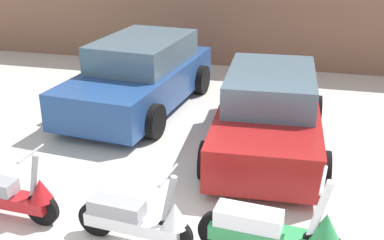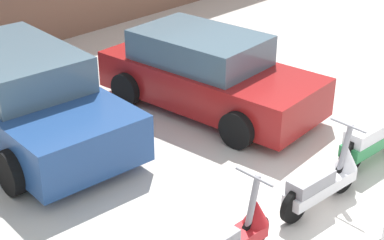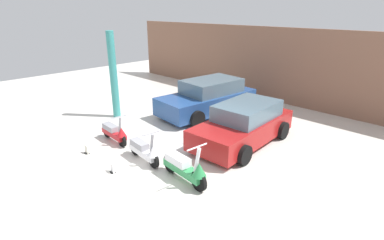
{
  "view_description": "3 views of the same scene",
  "coord_description": "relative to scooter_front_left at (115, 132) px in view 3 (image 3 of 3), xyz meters",
  "views": [
    {
      "loc": [
        1.68,
        -3.48,
        3.51
      ],
      "look_at": [
        0.12,
        2.82,
        0.83
      ],
      "focal_mm": 45.0,
      "sensor_mm": 36.0,
      "label": 1
    },
    {
      "loc": [
        -5.74,
        -2.12,
        4.31
      ],
      "look_at": [
        -0.6,
        2.65,
        0.81
      ],
      "focal_mm": 55.0,
      "sensor_mm": 36.0,
      "label": 2
    },
    {
      "loc": [
        6.15,
        -3.51,
        4.07
      ],
      "look_at": [
        0.29,
        2.45,
        0.93
      ],
      "focal_mm": 28.0,
      "sensor_mm": 36.0,
      "label": 3
    }
  ],
  "objects": [
    {
      "name": "ground_plane",
      "position": [
        1.77,
        -1.03,
        -0.35
      ],
      "size": [
        28.0,
        28.0,
        0.0
      ],
      "primitive_type": "plane",
      "color": "silver"
    },
    {
      "name": "wall_back",
      "position": [
        1.77,
        7.68,
        1.3
      ],
      "size": [
        19.6,
        0.12,
        3.3
      ],
      "primitive_type": "cube",
      "color": "#845B47",
      "rests_on": "ground_plane"
    },
    {
      "name": "scooter_front_left",
      "position": [
        0.0,
        0.0,
        0.0
      ],
      "size": [
        1.43,
        0.51,
        0.99
      ],
      "rotation": [
        0.0,
        0.0,
        -0.06
      ],
      "color": "black",
      "rests_on": "ground_plane"
    },
    {
      "name": "scooter_front_right",
      "position": [
        1.73,
        -0.12,
        0.01
      ],
      "size": [
        1.45,
        0.52,
        1.01
      ],
      "rotation": [
        0.0,
        0.0,
        -0.1
      ],
      "color": "black",
      "rests_on": "ground_plane"
    },
    {
      "name": "scooter_front_center",
      "position": [
        3.29,
        -0.06,
        0.05
      ],
      "size": [
        1.63,
        0.59,
        1.14
      ],
      "rotation": [
        0.0,
        0.0,
        -0.09
      ],
      "color": "black",
      "rests_on": "ground_plane"
    },
    {
      "name": "car_rear_left",
      "position": [
        0.22,
        4.22,
        0.31
      ],
      "size": [
        2.3,
        4.24,
        1.39
      ],
      "rotation": [
        0.0,
        0.0,
        -1.68
      ],
      "color": "navy",
      "rests_on": "ground_plane"
    },
    {
      "name": "car_rear_center",
      "position": [
        2.91,
        2.89,
        0.26
      ],
      "size": [
        1.98,
        3.86,
        1.29
      ],
      "rotation": [
        0.0,
        0.0,
        -1.52
      ],
      "color": "maroon",
      "rests_on": "ground_plane"
    },
    {
      "name": "placard_near_left_scooter",
      "position": [
        0.07,
        -1.03,
        -0.24
      ],
      "size": [
        0.2,
        0.14,
        0.26
      ],
      "rotation": [
        0.0,
        0.0,
        -0.1
      ],
      "color": "black",
      "rests_on": "ground_plane"
    },
    {
      "name": "placard_near_right_scooter",
      "position": [
        1.59,
        -1.08,
        -0.24
      ],
      "size": [
        0.2,
        0.15,
        0.26
      ],
      "rotation": [
        0.0,
        0.0,
        -0.18
      ],
      "color": "black",
      "rests_on": "ground_plane"
    },
    {
      "name": "support_column_side",
      "position": [
        -2.09,
        1.38,
        1.3
      ],
      "size": [
        0.28,
        0.28,
        3.3
      ],
      "primitive_type": "cylinder",
      "color": "teal",
      "rests_on": "ground_plane"
    }
  ]
}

